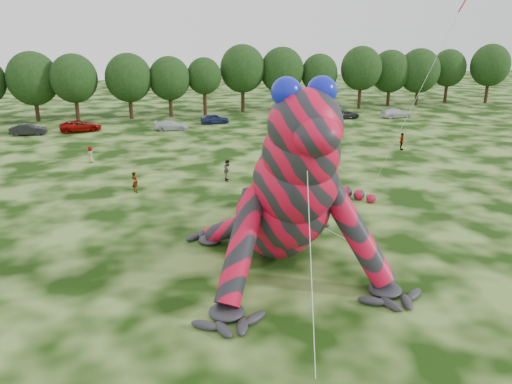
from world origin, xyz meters
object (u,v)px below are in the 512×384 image
object	(u,v)px
flying_kite	(456,19)
spectator_0	(135,182)
tree_10	(243,79)
car_3	(171,125)
tree_17	(489,74)
car_1	(28,130)
tree_8	(170,87)
spectator_1	(228,170)
spectator_5	(320,176)
tree_11	(282,79)
spectator_2	(332,136)
tree_13	(361,78)
inflatable_gecko	(271,163)
car_2	(81,126)
car_5	(288,117)
tree_7	(129,86)
tree_5	(34,87)
spectator_4	(90,155)
tree_15	(419,77)
spectator_3	(402,142)
car_6	(345,114)
tree_6	(75,88)
car_4	(215,119)
tree_9	(204,86)
tree_16	(448,76)
tree_12	(319,82)
car_7	(396,113)
tree_14	(390,78)

from	to	relation	value
flying_kite	spectator_0	distance (m)	26.13
tree_10	car_3	xyz separation A→B (m)	(-12.83, -12.30, -4.61)
tree_17	car_1	bearing A→B (deg)	-173.35
tree_8	tree_10	xyz separation A→B (m)	(11.61, 1.59, 0.78)
spectator_1	spectator_5	distance (m)	8.02
tree_11	spectator_2	distance (m)	25.69
tree_8	tree_13	world-z (taller)	tree_13
inflatable_gecko	car_2	world-z (taller)	inflatable_gecko
tree_8	tree_11	distance (m)	18.05
car_5	spectator_1	distance (m)	30.33
tree_17	car_5	distance (m)	41.55
tree_7	spectator_5	world-z (taller)	tree_7
tree_5	spectator_4	bearing A→B (deg)	-73.27
tree_15	spectator_3	xyz separation A→B (m)	(-20.96, -29.68, -3.88)
tree_17	spectator_4	xyz separation A→B (m)	(-67.03, -24.99, -4.35)
tree_17	car_6	size ratio (longest dim) A/B	2.28
tree_6	car_4	world-z (taller)	tree_6
tree_5	tree_6	bearing A→B (deg)	-17.46
tree_17	car_5	xyz separation A→B (m)	(-40.45, -8.36, -4.47)
car_3	car_6	bearing A→B (deg)	-73.60
tree_6	spectator_1	size ratio (longest dim) A/B	5.18
car_5	car_1	bearing A→B (deg)	95.42
tree_6	tree_13	xyz separation A→B (m)	(44.69, 0.44, 0.32)
car_1	car_6	bearing A→B (deg)	-83.81
spectator_1	tree_9	bearing A→B (deg)	10.02
tree_16	car_1	xyz separation A→B (m)	(-68.45, -11.44, -3.98)
car_4	car_5	distance (m)	10.56
tree_17	tree_7	bearing A→B (deg)	179.87
tree_5	tree_12	size ratio (longest dim) A/B	1.09
inflatable_gecko	car_5	world-z (taller)	inflatable_gecko
tree_16	tree_17	distance (m)	7.06
tree_5	tree_15	xyz separation A→B (m)	(61.60, -0.66, -0.08)
tree_5	spectator_5	world-z (taller)	tree_5
tree_9	spectator_2	distance (m)	26.72
tree_13	tree_16	bearing A→B (deg)	6.99
spectator_1	spectator_2	distance (m)	18.46
car_4	car_5	bearing A→B (deg)	-97.59
spectator_5	flying_kite	bearing A→B (deg)	-88.76
tree_9	tree_10	size ratio (longest dim) A/B	0.83
tree_15	tree_17	size ratio (longest dim) A/B	0.94
tree_16	flying_kite	bearing A→B (deg)	-126.33
tree_8	car_1	distance (m)	21.19
inflatable_gecko	tree_15	bearing A→B (deg)	50.76
tree_5	car_7	bearing A→B (deg)	-12.56
tree_8	spectator_0	bearing A→B (deg)	-101.06
car_2	spectator_3	world-z (taller)	spectator_3
tree_12	spectator_1	distance (m)	42.96
spectator_5	car_5	bearing A→B (deg)	43.76
spectator_5	spectator_2	bearing A→B (deg)	30.93
inflatable_gecko	tree_14	world-z (taller)	inflatable_gecko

